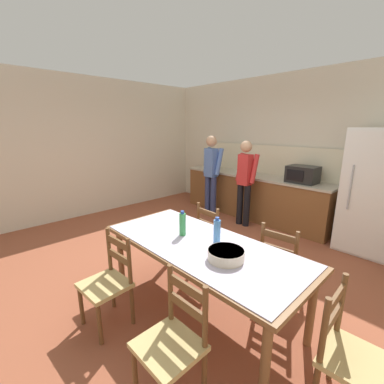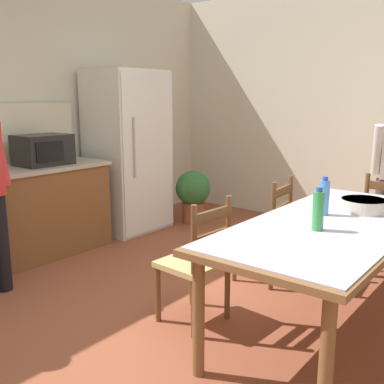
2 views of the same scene
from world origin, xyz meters
TOP-DOWN VIEW (x-y plane):
  - ground_plane at (0.00, 0.00)m, footprint 8.32×8.32m
  - wall_back at (0.00, 2.66)m, footprint 6.52×0.12m
  - wall_left at (-3.26, 0.00)m, footprint 0.12×5.20m
  - kitchen_counter at (-0.65, 2.23)m, footprint 3.28×0.66m
  - counter_splashback at (-0.65, 2.54)m, footprint 3.24×0.03m
  - refrigerator at (1.50, 2.19)m, footprint 0.83×0.73m
  - microwave at (0.37, 2.21)m, footprint 0.50×0.39m
  - dining_table at (0.66, -0.66)m, footprint 2.17×0.96m
  - bottle_near_centre at (0.39, -0.66)m, footprint 0.07×0.07m
  - bottle_off_centre at (0.77, -0.54)m, footprint 0.07×0.07m
  - serving_bowl at (1.04, -0.73)m, footprint 0.32×0.32m
  - chair_side_far_right at (1.15, 0.11)m, footprint 0.46×0.44m
  - chair_head_end at (2.03, -0.65)m, footprint 0.42×0.44m
  - chair_side_near_right at (1.15, -1.42)m, footprint 0.42×0.40m
  - chair_side_far_left at (0.17, 0.10)m, footprint 0.44×0.42m
  - chair_side_near_left at (0.18, -1.43)m, footprint 0.45×0.43m
  - person_at_sink at (-1.38, 1.71)m, footprint 0.43×0.30m
  - person_at_counter at (-0.49, 1.69)m, footprint 0.41×0.28m

SIDE VIEW (x-z plane):
  - ground_plane at x=0.00m, z-range 0.00..0.00m
  - chair_side_far_right at x=1.15m, z-range -0.01..0.90m
  - chair_head_end at x=2.03m, z-range -0.01..0.90m
  - chair_side_near_right at x=1.15m, z-range -0.01..0.90m
  - chair_side_far_left at x=0.17m, z-range -0.01..0.90m
  - chair_side_near_left at x=0.18m, z-range -0.01..0.90m
  - kitchen_counter at x=-0.65m, z-range 0.00..0.92m
  - dining_table at x=0.66m, z-range 0.31..1.08m
  - serving_bowl at x=1.04m, z-range 0.78..0.87m
  - bottle_near_centre at x=0.39m, z-range 0.76..1.03m
  - bottle_off_centre at x=0.77m, z-range 0.76..1.03m
  - person_at_counter at x=-0.49m, z-range 0.10..1.75m
  - refrigerator at x=1.50m, z-range 0.00..1.88m
  - person_at_sink at x=-1.38m, z-range 0.11..1.81m
  - microwave at x=0.37m, z-range 0.91..1.21m
  - counter_splashback at x=-0.65m, z-range 0.91..1.51m
  - wall_back at x=0.00m, z-range 0.00..2.90m
  - wall_left at x=-3.26m, z-range 0.00..2.90m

